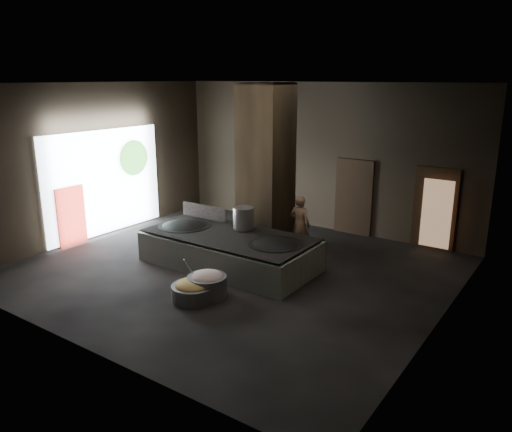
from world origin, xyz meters
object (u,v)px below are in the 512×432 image
Objects in this scene: hearth_platform at (229,251)px; meat_basin at (207,286)px; wok_left at (185,228)px; cook at (300,225)px; wok_right at (275,247)px; veg_basin at (193,293)px; stock_pot at (243,218)px.

hearth_platform is 1.91m from meat_basin.
wok_left is at bearing -178.16° from hearth_platform.
hearth_platform is at bearing 113.01° from meat_basin.
hearth_platform is at bearing 59.56° from cook.
wok_right is 1.38× the size of veg_basin.
stock_pot is at bearing 51.91° from cook.
wok_right is at bearing 71.48° from meat_basin.
wok_left is 2.80m from wok_right.
cook is (0.93, 1.31, -0.33)m from stock_pot.
wok_left is 1.48× the size of veg_basin.
cook is at bearing 38.05° from wok_left.
veg_basin is 1.08× the size of meat_basin.
wok_right is 1.97m from meat_basin.
wok_right is (1.35, 0.05, 0.37)m from hearth_platform.
wok_left is 1.66m from stock_pot.
stock_pot is 0.61× the size of veg_basin.
wok_right is at bearing 2.05° from wok_left.
stock_pot is (1.50, 0.60, 0.38)m from wok_left.
wok_right is at bearing 98.95° from cook.
wok_left is 2.42× the size of stock_pot.
cook is 3.66m from meat_basin.
stock_pot is at bearing 102.25° from veg_basin.
stock_pot is (-1.30, 0.50, 0.38)m from wok_right.
hearth_platform reaches higher than veg_basin.
stock_pot reaches higher than veg_basin.
wok_right is at bearing 70.94° from veg_basin.
veg_basin is 0.34m from meat_basin.
wok_left reaches higher than wok_right.
stock_pot is at bearing 84.67° from hearth_platform.
wok_left is at bearing -158.20° from stock_pot.
cook is at bearing 84.67° from veg_basin.
wok_right is at bearing 1.98° from hearth_platform.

